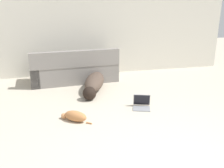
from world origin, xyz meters
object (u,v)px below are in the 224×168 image
object	(u,v)px
couch	(74,70)
dog	(94,83)
laptop_open	(142,103)
cat	(75,116)

from	to	relation	value
couch	dog	distance (m)	0.86
dog	laptop_open	world-z (taller)	dog
cat	laptop_open	bearing A→B (deg)	-131.18
dog	cat	bearing A→B (deg)	-2.94
dog	cat	distance (m)	1.54
couch	cat	world-z (taller)	couch
couch	dog	world-z (taller)	couch
couch	laptop_open	size ratio (longest dim) A/B	5.41
dog	couch	bearing A→B (deg)	-136.49
cat	dog	bearing A→B (deg)	-74.87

